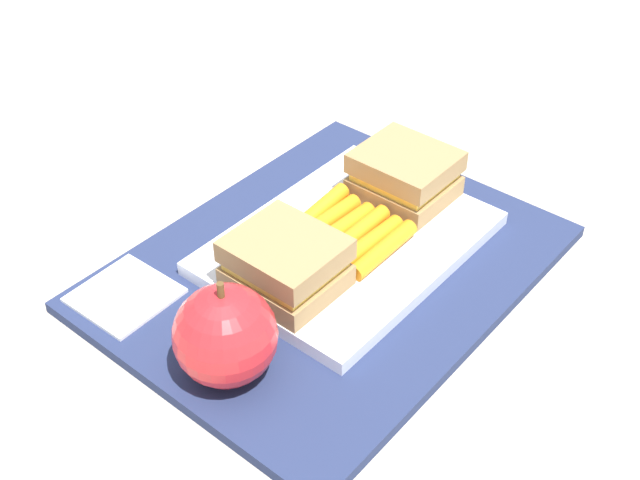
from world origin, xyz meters
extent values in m
plane|color=#B7AD99|center=(0.00, 0.00, 0.00)|extent=(2.40, 2.40, 0.00)
cube|color=navy|center=(0.00, 0.00, 0.01)|extent=(0.36, 0.28, 0.01)
cube|color=white|center=(-0.03, 0.00, 0.02)|extent=(0.23, 0.17, 0.01)
cube|color=#9E7A4C|center=(-0.10, 0.00, 0.03)|extent=(0.07, 0.08, 0.02)
cube|color=#F4CC4C|center=(-0.10, 0.00, 0.04)|extent=(0.07, 0.07, 0.01)
cube|color=#9E7A4C|center=(-0.10, 0.00, 0.06)|extent=(0.07, 0.08, 0.02)
cube|color=#9E7A4C|center=(0.05, 0.00, 0.03)|extent=(0.07, 0.08, 0.02)
cube|color=#F4CC4C|center=(0.05, 0.00, 0.04)|extent=(0.07, 0.07, 0.01)
cube|color=#9E7A4C|center=(0.05, 0.00, 0.06)|extent=(0.07, 0.08, 0.02)
cylinder|color=orange|center=(-0.03, -0.04, 0.03)|extent=(0.08, 0.01, 0.02)
cylinder|color=orange|center=(-0.02, -0.02, 0.03)|extent=(0.08, 0.01, 0.02)
cylinder|color=orange|center=(-0.02, -0.01, 0.03)|extent=(0.08, 0.01, 0.02)
cylinder|color=orange|center=(-0.03, 0.01, 0.03)|extent=(0.08, 0.01, 0.02)
cylinder|color=orange|center=(-0.02, 0.02, 0.03)|extent=(0.08, 0.01, 0.02)
cylinder|color=orange|center=(-0.02, 0.04, 0.03)|extent=(0.08, 0.01, 0.02)
sphere|color=red|center=(0.14, 0.02, 0.05)|extent=(0.07, 0.07, 0.07)
cylinder|color=brown|center=(0.14, 0.02, 0.09)|extent=(0.01, 0.00, 0.01)
cube|color=white|center=(0.14, -0.10, 0.01)|extent=(0.07, 0.07, 0.00)
camera|label=1|loc=(0.40, 0.32, 0.45)|focal=45.97mm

